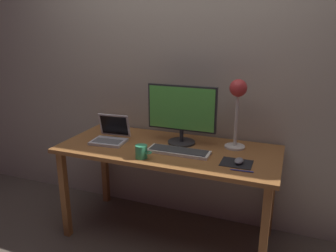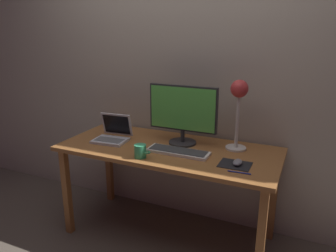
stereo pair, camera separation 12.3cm
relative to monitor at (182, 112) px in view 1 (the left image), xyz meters
name	(u,v)px [view 1 (the left image)]	position (x,y,z in m)	size (l,w,h in m)	color
ground_plane	(168,234)	(-0.06, -0.12, -0.99)	(4.80, 4.80, 0.00)	brown
back_wall	(186,65)	(-0.06, 0.28, 0.31)	(4.80, 0.06, 2.60)	#B2A893
desk	(168,157)	(-0.06, -0.12, -0.33)	(1.60, 0.70, 0.74)	#935B2D
monitor	(182,112)	(0.00, 0.00, 0.00)	(0.53, 0.21, 0.44)	#28282B
keyboard_main	(179,151)	(0.05, -0.20, -0.23)	(0.44, 0.14, 0.03)	silver
laptop	(111,134)	(-0.52, -0.14, -0.19)	(0.27, 0.25, 0.20)	silver
desk_lamp	(238,99)	(0.40, 0.05, 0.12)	(0.15, 0.15, 0.50)	beige
mousepad	(236,163)	(0.46, -0.24, -0.24)	(0.20, 0.16, 0.00)	black
mouse	(239,161)	(0.47, -0.24, -0.23)	(0.06, 0.10, 0.03)	slate
coffee_mug	(142,152)	(-0.15, -0.38, -0.20)	(0.12, 0.08, 0.09)	#339966
pen	(242,171)	(0.51, -0.35, -0.24)	(0.01, 0.01, 0.14)	#2633A5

